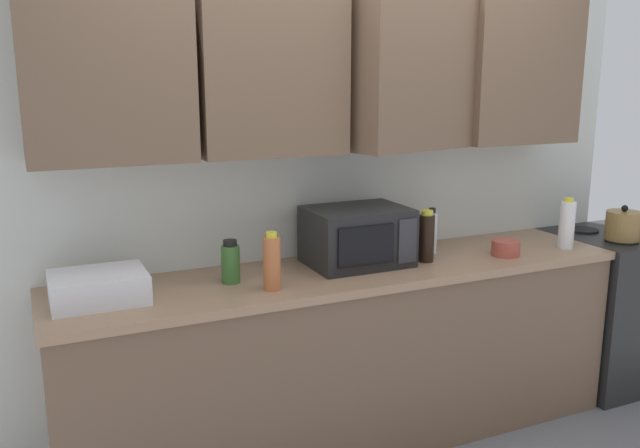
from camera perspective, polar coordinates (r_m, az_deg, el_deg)
The scene contains 12 objects.
wall_back_with_cabinets at distance 3.27m, azimuth 0.86°, elevation 8.73°, with size 3.68×0.50×2.60m.
counter_run at distance 3.35m, azimuth 2.48°, elevation -11.20°, with size 2.81×0.63×0.90m.
stove_range at distance 4.40m, azimuth 24.06°, elevation -6.43°, with size 0.76×0.64×0.91m.
kettle at distance 4.05m, azimuth 24.60°, elevation -0.11°, with size 0.19×0.19×0.19m.
microwave at distance 3.23m, azimuth 3.21°, elevation -1.06°, with size 0.48×0.37×0.28m.
dish_rack at distance 2.86m, azimuth -18.51°, elevation -5.17°, with size 0.38×0.30×0.12m, color silver.
bottle_white_jar at distance 3.77m, azimuth 20.46°, elevation -0.03°, with size 0.08×0.08×0.27m.
bottle_soy_dark at distance 3.32m, azimuth 9.14°, elevation -1.11°, with size 0.08×0.08×0.26m.
bottle_clear_tall at distance 3.48m, azimuth 9.56°, elevation -0.70°, with size 0.06×0.06×0.24m.
bottle_spice_jar at distance 2.86m, azimuth -4.16°, elevation -3.32°, with size 0.08×0.08×0.26m.
bottle_green_oil at distance 2.98m, azimuth -7.70°, elevation -3.31°, with size 0.08×0.08×0.20m.
bowl_ceramic_small at distance 3.54m, azimuth 15.67°, elevation -1.98°, with size 0.15×0.15×0.08m, color #B24C3D.
Camera 1 is at (-1.40, -3.03, 1.80)m, focal length 37.22 mm.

